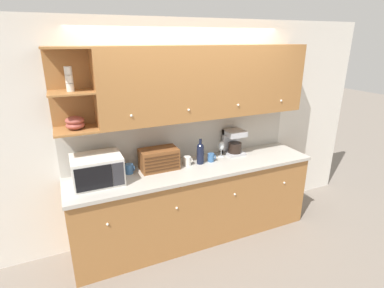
{
  "coord_description": "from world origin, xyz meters",
  "views": [
    {
      "loc": [
        -1.36,
        -3.25,
        2.38
      ],
      "look_at": [
        0.0,
        -0.22,
        1.2
      ],
      "focal_mm": 28.0,
      "sensor_mm": 36.0,
      "label": 1
    }
  ],
  "objects": [
    {
      "name": "ground_plane",
      "position": [
        0.0,
        0.0,
        0.0
      ],
      "size": [
        24.0,
        24.0,
        0.0
      ],
      "primitive_type": "plane",
      "color": "slate"
    },
    {
      "name": "wine_glass",
      "position": [
        0.43,
        -0.17,
        1.09
      ],
      "size": [
        0.08,
        0.08,
        0.2
      ],
      "color": "silver",
      "rests_on": "counter_unit"
    },
    {
      "name": "backsplash_panel",
      "position": [
        0.0,
        -0.01,
        1.23
      ],
      "size": [
        2.92,
        0.01,
        0.55
      ],
      "color": "#B7B2A8",
      "rests_on": "counter_unit"
    },
    {
      "name": "wine_bottle",
      "position": [
        0.09,
        -0.26,
        1.09
      ],
      "size": [
        0.09,
        0.09,
        0.31
      ],
      "color": "black",
      "rests_on": "counter_unit"
    },
    {
      "name": "mug_blue_second",
      "position": [
        -0.75,
        -0.19,
        1.01
      ],
      "size": [
        0.1,
        0.09,
        0.11
      ],
      "color": "#38669E",
      "rests_on": "counter_unit"
    },
    {
      "name": "upper_cabinets",
      "position": [
        0.17,
        -0.18,
        1.91
      ],
      "size": [
        2.92,
        0.37,
        0.8
      ],
      "color": "#A36B38",
      "rests_on": "backsplash_panel"
    },
    {
      "name": "microwave",
      "position": [
        -1.1,
        -0.29,
        1.11
      ],
      "size": [
        0.5,
        0.39,
        0.3
      ],
      "color": "silver",
      "rests_on": "counter_unit"
    },
    {
      "name": "bread_box",
      "position": [
        -0.41,
        -0.21,
        1.08
      ],
      "size": [
        0.43,
        0.25,
        0.25
      ],
      "color": "brown",
      "rests_on": "counter_unit"
    },
    {
      "name": "mug_patterned_third",
      "position": [
        -0.07,
        -0.24,
        1.01
      ],
      "size": [
        0.1,
        0.09,
        0.11
      ],
      "color": "silver",
      "rests_on": "counter_unit"
    },
    {
      "name": "wall_back",
      "position": [
        0.0,
        0.03,
        1.3
      ],
      "size": [
        5.32,
        0.06,
        2.6
      ],
      "color": "silver",
      "rests_on": "ground_plane"
    },
    {
      "name": "counter_unit",
      "position": [
        0.0,
        -0.31,
        0.48
      ],
      "size": [
        2.94,
        0.65,
        0.95
      ],
      "color": "#A36B38",
      "rests_on": "ground_plane"
    },
    {
      "name": "coffee_maker",
      "position": [
        0.63,
        -0.13,
        1.11
      ],
      "size": [
        0.24,
        0.23,
        0.32
      ],
      "color": "#B7B7BC",
      "rests_on": "counter_unit"
    },
    {
      "name": "mug",
      "position": [
        0.24,
        -0.25,
        1.0
      ],
      "size": [
        0.09,
        0.08,
        0.1
      ],
      "color": "#38669E",
      "rests_on": "counter_unit"
    }
  ]
}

